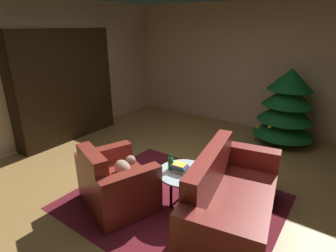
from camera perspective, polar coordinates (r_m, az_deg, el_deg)
The scene contains 11 objects.
ground_plane at distance 3.85m, azimuth 0.01°, elevation -14.10°, with size 7.83×7.83×0.00m, color olive.
wall_back at distance 6.21m, azimuth 18.28°, elevation 11.68°, with size 6.15×0.06×2.67m, color tan.
wall_left at distance 5.59m, azimuth -26.76°, elevation 9.62°, with size 0.06×6.65×2.67m, color tan.
area_rug at distance 3.70m, azimuth 1.14°, elevation -15.74°, with size 2.60×2.18×0.01m, color maroon.
bookshelf_unit at distance 5.73m, azimuth -19.75°, elevation 7.94°, with size 0.36×2.06×2.14m.
armchair_red at distance 3.56m, azimuth -11.01°, elevation -11.86°, with size 1.15×1.04×0.83m.
couch_red at distance 3.22m, azimuth 13.03°, elevation -15.70°, with size 1.09×1.88×0.91m.
coffee_table at distance 3.46m, azimuth 3.51°, elevation -10.33°, with size 0.68×0.68×0.47m.
book_stack_on_table at distance 3.41m, azimuth 2.53°, elevation -8.83°, with size 0.21×0.17×0.11m.
bottle_on_table at distance 3.44m, azimuth 0.58°, elevation -7.85°, with size 0.07×0.07×0.22m.
decorated_tree at distance 5.60m, azimuth 23.76°, elevation 3.74°, with size 1.14×1.14×1.46m.
Camera 1 is at (1.83, -2.58, 2.20)m, focal length 28.86 mm.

